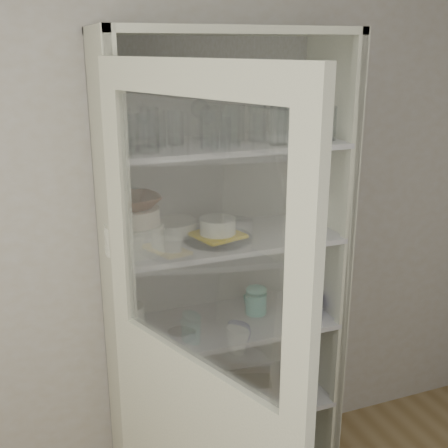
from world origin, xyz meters
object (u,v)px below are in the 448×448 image
object	(u,v)px
glass_platter	(218,238)
terracotta_bowl	(133,202)
white_canister	(132,320)
plate_stack_front	(135,237)
plate_stack_back	(172,227)
white_ramekin	(218,226)
teal_jar	(256,301)
mug_teal	(254,304)
mug_blue	(310,301)
cupboard_door	(198,421)
goblet_0	(118,125)
grey_bowl_stack	(309,212)
cream_dish	(187,399)
pantry_cabinet	(219,298)
goblet_1	(200,117)
mug_white	(304,310)
goblet_2	(279,115)
yellow_trivet	(218,235)
tin_box	(251,386)
cream_bowl	(134,216)
goblet_3	(286,115)
measuring_cups	(180,335)

from	to	relation	value
glass_platter	terracotta_bowl	bearing A→B (deg)	-179.05
white_canister	plate_stack_front	bearing A→B (deg)	-76.32
plate_stack_back	white_ramekin	xyz separation A→B (m)	(0.15, -0.15, 0.03)
teal_jar	mug_teal	bearing A→B (deg)	157.79
glass_platter	mug_blue	size ratio (longest dim) A/B	2.58
cupboard_door	terracotta_bowl	bearing A→B (deg)	164.16
goblet_0	terracotta_bowl	xyz separation A→B (m)	(0.02, -0.13, -0.28)
mug_blue	grey_bowl_stack	bearing A→B (deg)	68.13
plate_stack_front	mug_teal	xyz separation A→B (m)	(0.54, 0.07, -0.41)
plate_stack_front	cream_dish	xyz separation A→B (m)	(0.21, 0.05, -0.82)
terracotta_bowl	mug_teal	xyz separation A→B (m)	(0.54, 0.07, -0.56)
pantry_cabinet	goblet_1	world-z (taller)	pantry_cabinet
mug_white	goblet_2	bearing A→B (deg)	120.86
yellow_trivet	cupboard_door	bearing A→B (deg)	-116.03
goblet_2	glass_platter	distance (m)	0.59
glass_platter	mug_blue	world-z (taller)	glass_platter
terracotta_bowl	white_canister	world-z (taller)	terracotta_bowl
cream_dish	plate_stack_back	bearing A→B (deg)	97.27
pantry_cabinet	grey_bowl_stack	xyz separation A→B (m)	(0.41, -0.06, 0.38)
plate_stack_front	teal_jar	xyz separation A→B (m)	(0.56, 0.06, -0.40)
tin_box	mug_teal	bearing A→B (deg)	57.97
goblet_2	white_canister	distance (m)	1.07
grey_bowl_stack	teal_jar	xyz separation A→B (m)	(-0.25, 0.01, -0.40)
goblet_1	cream_bowl	distance (m)	0.50
goblet_3	teal_jar	size ratio (longest dim) A/B	1.44
white_ramekin	mug_blue	xyz separation A→B (m)	(0.45, -0.00, -0.42)
glass_platter	cream_dish	distance (m)	0.78
pantry_cabinet	white_ramekin	xyz separation A→B (m)	(-0.04, -0.11, 0.38)
teal_jar	white_canister	world-z (taller)	white_canister
mug_blue	glass_platter	bearing A→B (deg)	157.84
goblet_3	measuring_cups	xyz separation A→B (m)	(-0.56, -0.19, -0.86)
grey_bowl_stack	cream_dish	size ratio (longest dim) A/B	0.53
goblet_1	yellow_trivet	bearing A→B (deg)	-81.46
goblet_2	goblet_1	bearing A→B (deg)	177.20
terracotta_bowl	mug_teal	bearing A→B (deg)	7.11
goblet_1	goblet_3	bearing A→B (deg)	-1.03
pantry_cabinet	goblet_0	distance (m)	0.90
pantry_cabinet	tin_box	size ratio (longest dim) A/B	11.35
grey_bowl_stack	tin_box	world-z (taller)	grey_bowl_stack
cupboard_door	measuring_cups	world-z (taller)	cupboard_door
mug_white	mug_teal	bearing A→B (deg)	159.31
cupboard_door	grey_bowl_stack	size ratio (longest dim) A/B	15.73
cupboard_door	measuring_cups	xyz separation A→B (m)	(0.10, 0.55, 0.01)
plate_stack_back	teal_jar	bearing A→B (deg)	-14.86
plate_stack_back	yellow_trivet	size ratio (longest dim) A/B	1.14
tin_box	glass_platter	bearing A→B (deg)	-167.10
pantry_cabinet	cream_dish	size ratio (longest dim) A/B	8.80
white_ramekin	grey_bowl_stack	xyz separation A→B (m)	(0.45, 0.05, -0.00)
plate_stack_back	mug_teal	world-z (taller)	plate_stack_back
grey_bowl_stack	tin_box	bearing A→B (deg)	-179.04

